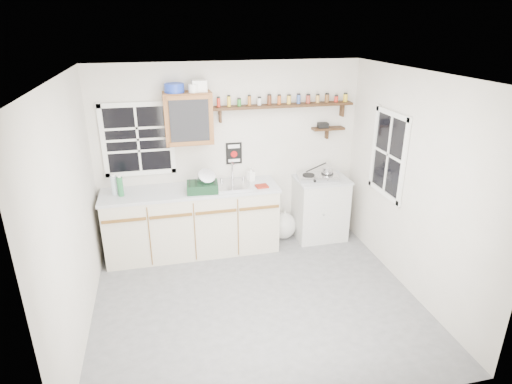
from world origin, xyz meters
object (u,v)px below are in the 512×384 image
main_cabinet (193,221)px  hotplate (318,177)px  right_cabinet (320,208)px  upper_cabinet (188,118)px  dish_rack (203,184)px  spice_shelf (285,104)px

main_cabinet → hotplate: 1.83m
hotplate → right_cabinet: bearing=22.4°
main_cabinet → upper_cabinet: 1.37m
dish_rack → hotplate: bearing=9.0°
main_cabinet → spice_shelf: spice_shelf is taller
dish_rack → main_cabinet: bearing=148.9°
right_cabinet → main_cabinet: bearing=-179.2°
main_cabinet → right_cabinet: size_ratio=2.54×
upper_cabinet → spice_shelf: 1.29m
main_cabinet → dish_rack: dish_rack is taller
right_cabinet → hotplate: bearing=-163.5°
main_cabinet → spice_shelf: 1.99m
spice_shelf → hotplate: (0.45, -0.21, -0.99)m
right_cabinet → hotplate: hotplate is taller
upper_cabinet → hotplate: 1.95m
main_cabinet → right_cabinet: (1.83, 0.03, -0.01)m
main_cabinet → right_cabinet: 1.84m
upper_cabinet → dish_rack: upper_cabinet is taller
main_cabinet → right_cabinet: bearing=0.8°
upper_cabinet → spice_shelf: (1.29, 0.07, 0.11)m
right_cabinet → spice_shelf: bearing=159.9°
upper_cabinet → right_cabinet: bearing=-3.8°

